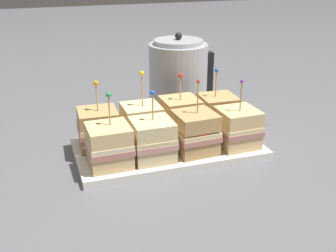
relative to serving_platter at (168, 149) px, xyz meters
The scene contains 11 objects.
ground_plane 0.01m from the serving_platter, ahead, with size 6.00×6.00×0.00m, color slate.
serving_platter is the anchor object (origin of this frame).
sandwich_front_far_left 0.17m from the serving_platter, 160.27° to the right, with size 0.09×0.09×0.16m.
sandwich_front_center_left 0.09m from the serving_platter, 135.45° to the right, with size 0.09×0.09×0.15m.
sandwich_front_center_right 0.09m from the serving_platter, 46.72° to the right, with size 0.10×0.10×0.17m.
sandwich_front_far_right 0.17m from the serving_platter, 18.61° to the right, with size 0.09×0.09×0.16m.
sandwich_back_far_left 0.17m from the serving_platter, 162.83° to the left, with size 0.09×0.09×0.16m.
sandwich_back_center_left 0.09m from the serving_platter, 136.84° to the left, with size 0.09×0.09×0.17m.
sandwich_back_center_right 0.09m from the serving_platter, 46.54° to the left, with size 0.09×0.09×0.16m.
sandwich_back_far_right 0.17m from the serving_platter, 19.38° to the left, with size 0.09×0.09×0.16m.
kettle_steel 0.30m from the serving_platter, 65.44° to the left, with size 0.19×0.17×0.23m.
Camera 1 is at (-0.28, -0.85, 0.44)m, focal length 45.00 mm.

